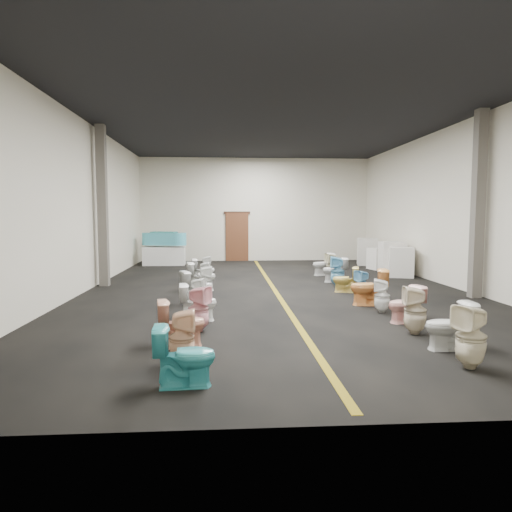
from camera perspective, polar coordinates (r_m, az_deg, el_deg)
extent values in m
plane|color=black|center=(12.35, 2.30, -4.22)|extent=(16.00, 16.00, 0.00)
plane|color=black|center=(12.44, 2.38, 16.70)|extent=(16.00, 16.00, 0.00)
plane|color=beige|center=(20.16, -0.11, 5.82)|extent=(10.00, 0.00, 10.00)
plane|color=beige|center=(4.33, 13.92, 8.29)|extent=(10.00, 0.00, 10.00)
plane|color=beige|center=(12.67, -20.89, 5.91)|extent=(0.00, 16.00, 16.00)
plane|color=beige|center=(13.66, 23.79, 5.73)|extent=(0.00, 16.00, 16.00)
cube|color=olive|center=(12.35, 2.30, -4.20)|extent=(0.12, 15.60, 0.01)
cube|color=#562D19|center=(20.09, -2.38, 2.39)|extent=(1.00, 0.10, 2.10)
cube|color=#331C11|center=(20.07, -2.39, 5.44)|extent=(1.15, 0.08, 0.10)
cube|color=#59544C|center=(13.56, -18.63, 5.90)|extent=(0.25, 0.25, 4.50)
cube|color=#59544C|center=(12.23, 26.01, 5.77)|extent=(0.25, 0.25, 4.50)
cube|color=white|center=(18.80, -11.38, 0.02)|extent=(1.66, 0.84, 0.73)
cube|color=#44AFC5|center=(18.75, -11.41, 2.10)|extent=(1.33, 0.96, 0.50)
cylinder|color=#44AFC5|center=(19.00, -13.07, 2.11)|extent=(0.66, 0.66, 0.50)
cylinder|color=#44AFC5|center=(18.52, -9.71, 2.09)|extent=(0.66, 0.66, 0.50)
cube|color=teal|center=(18.74, -11.42, 2.71)|extent=(1.08, 0.72, 0.20)
cube|color=silver|center=(15.58, 17.69, -0.72)|extent=(0.94, 0.94, 0.97)
cube|color=silver|center=(16.32, 16.65, -0.21)|extent=(0.87, 0.87, 1.10)
cube|color=silver|center=(17.54, 15.18, -0.33)|extent=(0.84, 0.84, 0.79)
cube|color=silver|center=(18.93, 13.73, 0.54)|extent=(0.91, 0.91, 1.09)
imported|color=teal|center=(5.50, -8.91, -12.26)|extent=(0.73, 0.44, 0.73)
imported|color=#EAB992|center=(6.24, -9.23, -10.03)|extent=(0.36, 0.35, 0.75)
imported|color=#E8A283|center=(7.10, -9.29, -8.30)|extent=(0.76, 0.51, 0.72)
imported|color=#F3ACB4|center=(7.95, -7.18, -6.57)|extent=(0.48, 0.47, 0.79)
imported|color=white|center=(8.75, -7.26, -5.77)|extent=(0.73, 0.45, 0.71)
imported|color=white|center=(9.73, -7.33, -4.74)|extent=(0.39, 0.38, 0.69)
imported|color=silver|center=(10.53, -7.34, -3.83)|extent=(0.83, 0.65, 0.74)
imported|color=white|center=(11.43, -6.38, -3.11)|extent=(0.35, 0.35, 0.74)
imported|color=white|center=(12.18, -6.83, -2.56)|extent=(0.81, 0.55, 0.76)
imported|color=silver|center=(13.03, -6.48, -2.24)|extent=(0.34, 0.33, 0.68)
imported|color=white|center=(13.86, -6.60, -1.77)|extent=(0.72, 0.47, 0.70)
imported|color=white|center=(14.85, -6.26, -1.33)|extent=(0.33, 0.33, 0.69)
imported|color=beige|center=(6.64, 25.28, -9.10)|extent=(0.51, 0.50, 0.85)
imported|color=silver|center=(7.42, 23.04, -8.05)|extent=(0.72, 0.43, 0.72)
imported|color=beige|center=(8.15, 19.27, -6.45)|extent=(0.42, 0.42, 0.81)
imported|color=#FAB5AC|center=(8.97, 18.20, -5.77)|extent=(0.75, 0.53, 0.69)
imported|color=white|center=(9.75, 15.48, -4.82)|extent=(0.41, 0.41, 0.70)
imported|color=#E89649|center=(10.45, 13.91, -3.80)|extent=(0.85, 0.56, 0.82)
imported|color=#71B3D9|center=(11.30, 13.16, -3.47)|extent=(0.41, 0.41, 0.68)
imported|color=#E6C75C|center=(12.09, 11.14, -2.90)|extent=(0.74, 0.55, 0.67)
imported|color=#69B2D7|center=(12.98, 10.16, -1.92)|extent=(0.45, 0.45, 0.86)
imported|color=silver|center=(13.86, 9.84, -1.73)|extent=(0.74, 0.45, 0.74)
imported|color=beige|center=(14.56, 9.45, -1.24)|extent=(0.43, 0.42, 0.82)
imported|color=silver|center=(15.37, 8.38, -1.04)|extent=(0.80, 0.57, 0.74)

